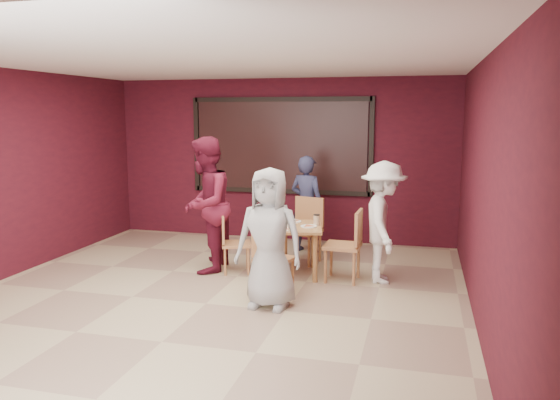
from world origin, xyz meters
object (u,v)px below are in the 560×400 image
(dining_table, at_px, (289,231))
(diner_front, at_px, (269,238))
(diner_right, at_px, (383,222))
(chair_right, at_px, (349,241))
(chair_front, at_px, (271,256))
(diner_left, at_px, (205,205))
(diner_back, at_px, (307,204))
(chair_left, at_px, (231,240))
(chair_back, at_px, (306,226))

(dining_table, height_order, diner_front, diner_front)
(dining_table, bearing_deg, diner_right, 0.27)
(diner_front, bearing_deg, chair_right, 61.29)
(chair_front, relative_size, diner_front, 0.53)
(chair_front, distance_m, chair_right, 1.14)
(chair_right, relative_size, diner_left, 0.51)
(diner_left, bearing_deg, diner_back, 135.93)
(chair_left, bearing_deg, dining_table, 7.45)
(diner_back, bearing_deg, diner_front, 110.52)
(chair_front, relative_size, chair_left, 1.05)
(dining_table, distance_m, diner_right, 1.28)
(chair_back, relative_size, chair_left, 1.18)
(diner_front, xyz_separation_m, diner_right, (1.18, 1.28, -0.01))
(chair_front, xyz_separation_m, diner_left, (-1.16, 0.75, 0.46))
(chair_front, bearing_deg, diner_back, 90.55)
(dining_table, relative_size, chair_right, 1.09)
(chair_right, distance_m, diner_right, 0.52)
(chair_right, distance_m, diner_left, 2.05)
(chair_left, bearing_deg, chair_back, 43.08)
(chair_right, xyz_separation_m, diner_back, (-0.86, 1.40, 0.23))
(diner_right, bearing_deg, chair_back, 50.21)
(dining_table, xyz_separation_m, chair_back, (0.08, 0.72, -0.07))
(chair_left, bearing_deg, chair_right, 0.30)
(chair_back, distance_m, diner_left, 1.55)
(chair_front, bearing_deg, dining_table, 89.40)
(diner_front, xyz_separation_m, diner_left, (-1.26, 1.17, 0.14))
(chair_left, xyz_separation_m, diner_front, (0.89, -1.17, 0.34))
(diner_left, relative_size, diner_right, 1.18)
(chair_back, height_order, diner_back, diner_back)
(chair_right, height_order, diner_right, diner_right)
(chair_back, relative_size, diner_right, 0.60)
(dining_table, height_order, diner_back, diner_back)
(chair_left, bearing_deg, diner_right, 3.06)
(diner_back, relative_size, diner_right, 0.97)
(dining_table, relative_size, diner_right, 0.65)
(chair_left, height_order, diner_front, diner_front)
(chair_front, height_order, chair_right, chair_right)
(diner_back, xyz_separation_m, diner_right, (1.30, -1.30, 0.02))
(chair_front, xyz_separation_m, diner_back, (-0.02, 2.17, 0.29))
(diner_front, height_order, diner_left, diner_left)
(chair_right, bearing_deg, chair_left, -179.70)
(chair_back, bearing_deg, diner_right, -31.02)
(dining_table, height_order, diner_left, diner_left)
(chair_front, relative_size, chair_right, 0.90)
(diner_back, bearing_deg, chair_right, 139.58)
(diner_front, distance_m, diner_right, 1.75)
(dining_table, relative_size, diner_left, 0.55)
(chair_front, distance_m, chair_back, 1.58)
(chair_left, bearing_deg, diner_front, -52.98)
(chair_left, bearing_deg, chair_front, -43.58)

